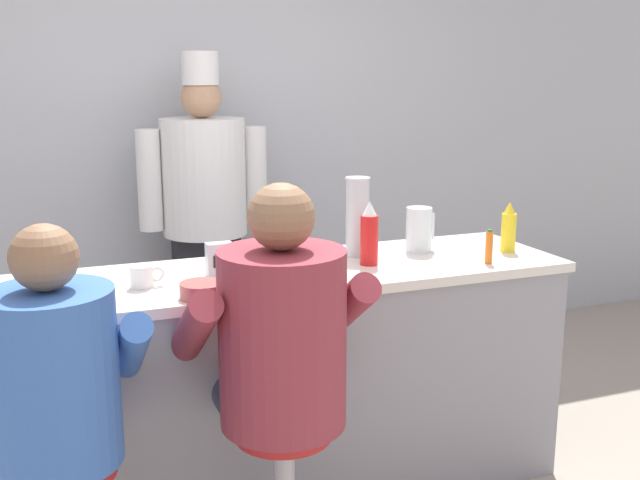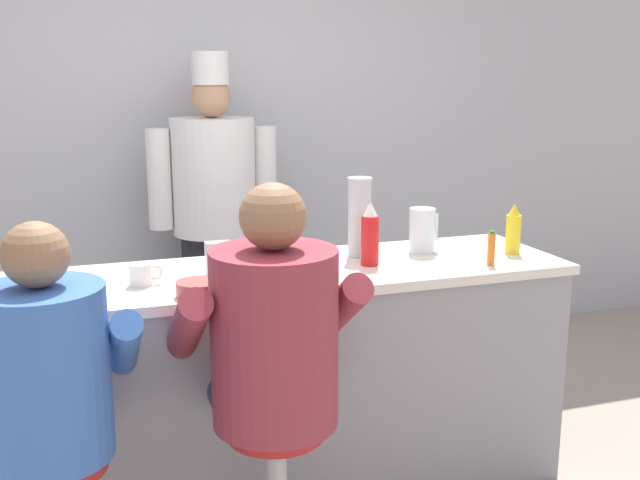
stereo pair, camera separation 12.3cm
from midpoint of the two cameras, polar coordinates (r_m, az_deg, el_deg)
wall_back at (r=4.59m, az=-10.40°, el=7.12°), size 10.00×0.06×2.70m
diner_counter at (r=3.21m, az=-3.97°, el=-10.83°), size 2.40×0.67×0.99m
ketchup_bottle_red at (r=3.11m, az=2.64°, el=0.36°), size 0.07×0.07×0.27m
mustard_bottle_yellow at (r=3.43m, az=13.18°, el=0.84°), size 0.07×0.07×0.23m
hot_sauce_bottle_orange at (r=3.20m, az=11.68°, el=-0.54°), size 0.03×0.03×0.15m
water_pitcher_clear at (r=3.36m, az=6.50°, el=0.80°), size 0.13×0.12×0.20m
breakfast_plate at (r=2.87m, az=-4.26°, el=-2.95°), size 0.25×0.25×0.05m
cereal_bowl at (r=2.71m, az=-10.26°, el=-3.79°), size 0.16×0.16×0.06m
coffee_mug_white at (r=2.88m, az=-14.55°, el=-2.70°), size 0.13×0.09×0.08m
cup_stack_steel at (r=3.24m, az=1.78°, el=1.78°), size 0.11×0.11×0.35m
napkin_dispenser_chrome at (r=2.97m, az=-8.85°, el=-1.49°), size 0.10×0.06×0.14m
diner_seated_blue at (r=2.45m, az=-20.94°, el=-10.57°), size 0.58×0.57×1.36m
diner_seated_maroon at (r=2.53m, az=-4.54°, el=-8.11°), size 0.64×0.63×1.44m
cook_in_whites_near at (r=4.30m, az=-9.59°, el=2.61°), size 0.74×0.47×1.89m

